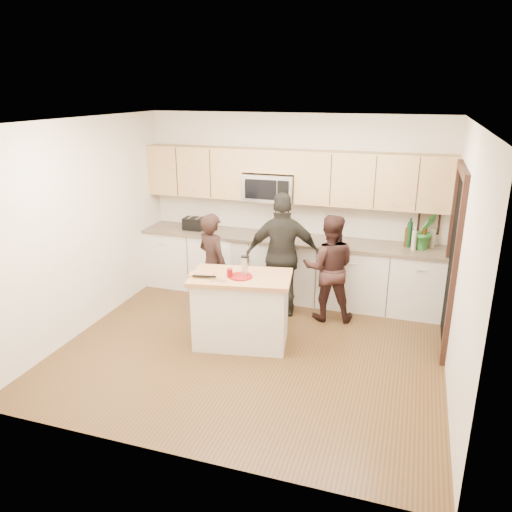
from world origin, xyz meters
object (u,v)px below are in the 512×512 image
(island, at_px, (241,309))
(woman_center, at_px, (329,268))
(woman_left, at_px, (213,265))
(toaster, at_px, (194,224))
(woman_right, at_px, (283,256))

(island, distance_m, woman_center, 1.40)
(island, height_order, woman_left, woman_left)
(toaster, height_order, woman_right, woman_right)
(island, xyz_separation_m, woman_center, (0.89, 1.04, 0.28))
(woman_center, xyz_separation_m, woman_right, (-0.63, -0.07, 0.13))
(island, relative_size, woman_center, 0.88)
(woman_center, bearing_deg, toaster, -25.12)
(woman_left, bearing_deg, toaster, -22.97)
(island, height_order, woman_right, woman_right)
(woman_left, distance_m, woman_center, 1.58)
(woman_left, height_order, woman_center, woman_center)
(toaster, distance_m, woman_right, 1.71)
(island, xyz_separation_m, woman_left, (-0.65, 0.68, 0.27))
(toaster, distance_m, woman_left, 1.16)
(toaster, height_order, woman_left, woman_left)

